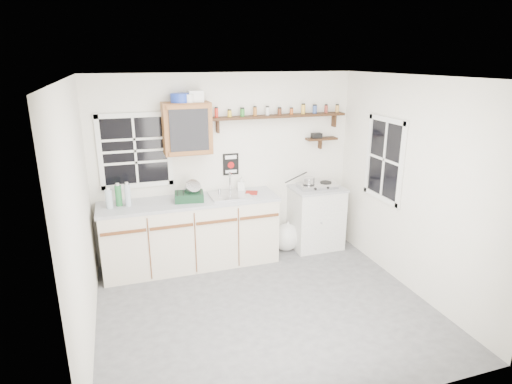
{
  "coord_description": "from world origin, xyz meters",
  "views": [
    {
      "loc": [
        -1.4,
        -3.95,
        2.67
      ],
      "look_at": [
        0.07,
        0.55,
        1.19
      ],
      "focal_mm": 30.0,
      "sensor_mm": 36.0,
      "label": 1
    }
  ],
  "objects_px": {
    "upper_cabinet": "(187,128)",
    "hotplate": "(317,185)",
    "dish_rack": "(190,194)",
    "right_cabinet": "(316,217)",
    "main_cabinet": "(191,233)",
    "spice_shelf": "(280,115)"
  },
  "relations": [
    {
      "from": "right_cabinet",
      "to": "spice_shelf",
      "type": "xyz_separation_m",
      "value": [
        -0.52,
        0.19,
        1.47
      ]
    },
    {
      "from": "right_cabinet",
      "to": "upper_cabinet",
      "type": "xyz_separation_m",
      "value": [
        -1.8,
        0.12,
        1.37
      ]
    },
    {
      "from": "main_cabinet",
      "to": "right_cabinet",
      "type": "distance_m",
      "value": 1.84
    },
    {
      "from": "main_cabinet",
      "to": "hotplate",
      "type": "height_order",
      "value": "hotplate"
    },
    {
      "from": "dish_rack",
      "to": "hotplate",
      "type": "height_order",
      "value": "dish_rack"
    },
    {
      "from": "main_cabinet",
      "to": "spice_shelf",
      "type": "distance_m",
      "value": 1.98
    },
    {
      "from": "dish_rack",
      "to": "hotplate",
      "type": "xyz_separation_m",
      "value": [
        1.82,
        0.03,
        -0.06
      ]
    },
    {
      "from": "spice_shelf",
      "to": "dish_rack",
      "type": "distance_m",
      "value": 1.62
    },
    {
      "from": "right_cabinet",
      "to": "dish_rack",
      "type": "relative_size",
      "value": 2.29
    },
    {
      "from": "spice_shelf",
      "to": "hotplate",
      "type": "bearing_deg",
      "value": -22.14
    },
    {
      "from": "upper_cabinet",
      "to": "right_cabinet",
      "type": "bearing_deg",
      "value": -3.76
    },
    {
      "from": "upper_cabinet",
      "to": "dish_rack",
      "type": "height_order",
      "value": "upper_cabinet"
    },
    {
      "from": "upper_cabinet",
      "to": "spice_shelf",
      "type": "relative_size",
      "value": 0.34
    },
    {
      "from": "right_cabinet",
      "to": "upper_cabinet",
      "type": "bearing_deg",
      "value": 176.24
    },
    {
      "from": "spice_shelf",
      "to": "main_cabinet",
      "type": "bearing_deg",
      "value": -170.78
    },
    {
      "from": "right_cabinet",
      "to": "dish_rack",
      "type": "xyz_separation_m",
      "value": [
        -1.83,
        -0.05,
        0.55
      ]
    },
    {
      "from": "dish_rack",
      "to": "upper_cabinet",
      "type": "bearing_deg",
      "value": 88.33
    },
    {
      "from": "upper_cabinet",
      "to": "dish_rack",
      "type": "distance_m",
      "value": 0.83
    },
    {
      "from": "main_cabinet",
      "to": "hotplate",
      "type": "relative_size",
      "value": 4.25
    },
    {
      "from": "upper_cabinet",
      "to": "hotplate",
      "type": "bearing_deg",
      "value": -4.43
    },
    {
      "from": "main_cabinet",
      "to": "upper_cabinet",
      "type": "bearing_deg",
      "value": 76.32
    },
    {
      "from": "dish_rack",
      "to": "hotplate",
      "type": "relative_size",
      "value": 0.73
    }
  ]
}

